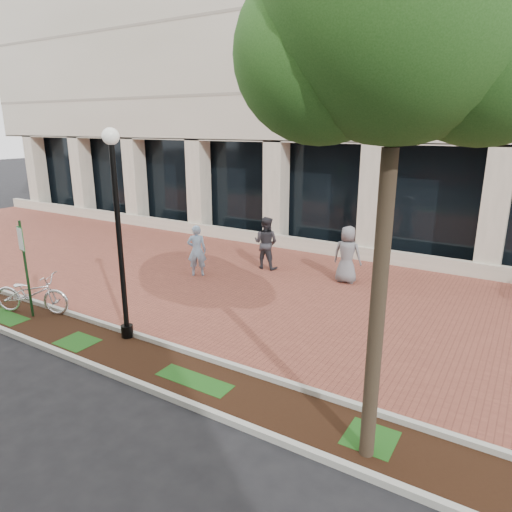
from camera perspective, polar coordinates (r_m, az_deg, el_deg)
The scene contains 13 objects.
ground at distance 14.18m, azimuth -0.19°, elevation -3.72°, with size 120.00×120.00×0.00m, color black.
brick_plaza at distance 14.18m, azimuth -0.19°, elevation -3.70°, with size 40.00×9.00×0.01m, color brown.
planting_strip at distance 10.47m, azimuth -15.86°, elevation -11.86°, with size 40.00×1.50×0.01m, color black.
curb_plaza_side at distance 10.90m, azimuth -12.96°, elevation -10.16°, with size 40.00×0.12×0.12m, color #B4B5AA.
curb_street_side at distance 10.03m, azimuth -19.09°, elevation -13.12°, with size 40.00×0.12×0.12m, color #B4B5AA.
near_office_building at distance 23.51m, azimuth 15.26°, elevation 28.46°, with size 40.00×12.12×16.00m.
parking_sign at distance 12.81m, azimuth -27.02°, elevation -0.14°, with size 0.34×0.07×2.55m.
lamppost at distance 10.45m, azimuth -16.84°, elevation 3.63°, with size 0.36×0.36×4.76m.
street_tree at distance 6.19m, azimuth 18.28°, elevation 26.65°, with size 4.09×3.41×7.94m.
locked_bicycle at distance 13.37m, azimuth -26.24°, elevation -4.23°, with size 0.72×2.07×1.09m, color silver.
pedestrian_left at distance 15.02m, azimuth -7.41°, elevation 0.68°, with size 0.62×0.41×1.70m, color #90B5D7.
pedestrian_mid at distance 15.65m, azimuth 1.24°, elevation 1.66°, with size 0.88×0.69×1.82m, color #2C2B30.
pedestrian_right at distance 14.51m, azimuth 11.34°, elevation 0.18°, with size 0.89×0.58×1.82m, color slate.
Camera 1 is at (7.04, -11.34, 4.80)m, focal length 32.00 mm.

